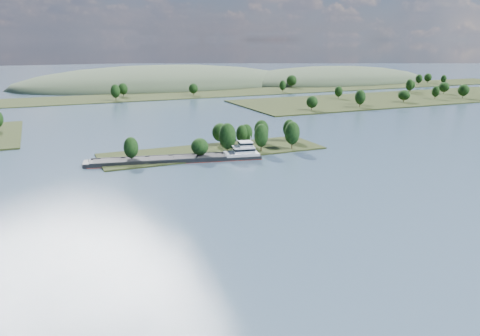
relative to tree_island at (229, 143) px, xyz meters
name	(u,v)px	position (x,y,z in m)	size (l,w,h in m)	color
ground	(276,190)	(-6.66, -58.79, -3.85)	(1800.00, 1800.00, 0.00)	#364C5E
tree_island	(229,143)	(0.00, 0.00, 0.00)	(100.00, 30.00, 14.92)	black
right_bank	(416,97)	(224.33, 120.46, -2.91)	(320.00, 90.00, 14.40)	black
back_shoreline	(135,97)	(1.88, 221.02, -3.17)	(900.00, 60.00, 15.61)	black
hill_east	(332,81)	(253.34, 291.21, -3.85)	(260.00, 140.00, 36.00)	#364630
hill_west	(164,85)	(53.34, 321.21, -3.85)	(320.00, 160.00, 44.00)	#364630
cargo_barge	(187,158)	(-22.42, -9.67, -2.61)	(72.59, 22.84, 9.78)	black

